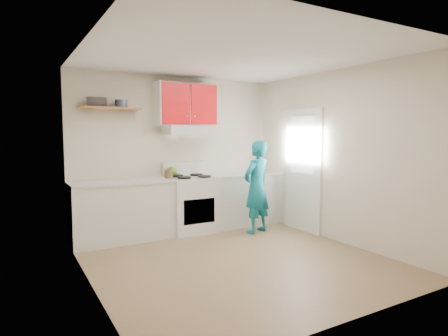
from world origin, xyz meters
TOP-DOWN VIEW (x-y plane):
  - floor at (0.00, 0.00)m, footprint 3.80×3.80m
  - ceiling at (0.00, 0.00)m, footprint 3.60×3.80m
  - back_wall at (0.00, 1.90)m, footprint 3.60×0.04m
  - front_wall at (0.00, -1.90)m, footprint 3.60×0.04m
  - left_wall at (-1.80, 0.00)m, footprint 0.04×3.80m
  - right_wall at (1.80, 0.00)m, footprint 0.04×3.80m
  - door at (1.78, 0.70)m, footprint 0.05×0.85m
  - door_glass at (1.75, 0.70)m, footprint 0.01×0.55m
  - counter_left at (-1.04, 1.60)m, footprint 1.52×0.60m
  - counter_right at (1.14, 1.60)m, footprint 1.32×0.60m
  - stove at (0.10, 1.57)m, footprint 0.76×0.65m
  - range_hood at (0.10, 1.68)m, footprint 0.76×0.44m
  - upper_cabinets at (0.10, 1.73)m, footprint 1.02×0.33m
  - shelf at (-1.15, 1.75)m, footprint 0.90×0.30m
  - books at (-1.33, 1.77)m, footprint 0.31×0.26m
  - tin at (-0.98, 1.73)m, footprint 0.25×0.25m
  - kettle at (-0.17, 1.76)m, footprint 0.24×0.24m
  - crock at (-0.28, 1.60)m, footprint 0.13×0.13m
  - cutting_board at (0.99, 1.51)m, footprint 0.38×0.32m
  - silicone_mat at (1.35, 1.61)m, footprint 0.37×0.33m
  - person at (1.01, 0.97)m, footprint 0.64×0.52m

SIDE VIEW (x-z plane):
  - floor at x=0.00m, z-range 0.00..0.00m
  - counter_left at x=-1.04m, z-range 0.00..0.90m
  - counter_right at x=1.14m, z-range 0.00..0.90m
  - stove at x=0.10m, z-range 0.00..0.92m
  - person at x=1.01m, z-range 0.00..1.53m
  - silicone_mat at x=1.35m, z-range 0.90..0.91m
  - cutting_board at x=0.99m, z-range 0.90..0.92m
  - crock at x=-0.28m, z-range 0.90..1.06m
  - kettle at x=-0.17m, z-range 0.92..1.09m
  - door at x=1.78m, z-range 0.00..2.05m
  - back_wall at x=0.00m, z-range 0.00..2.60m
  - front_wall at x=0.00m, z-range 0.00..2.60m
  - left_wall at x=-1.80m, z-range 0.00..2.60m
  - right_wall at x=1.80m, z-range 0.00..2.60m
  - door_glass at x=1.75m, z-range 0.98..1.92m
  - range_hood at x=0.10m, z-range 1.62..1.77m
  - shelf at x=-1.15m, z-range 2.00..2.04m
  - tin at x=-0.98m, z-range 2.04..2.15m
  - books at x=-1.33m, z-range 2.04..2.18m
  - upper_cabinets at x=0.10m, z-range 1.77..2.47m
  - ceiling at x=0.00m, z-range 2.58..2.62m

